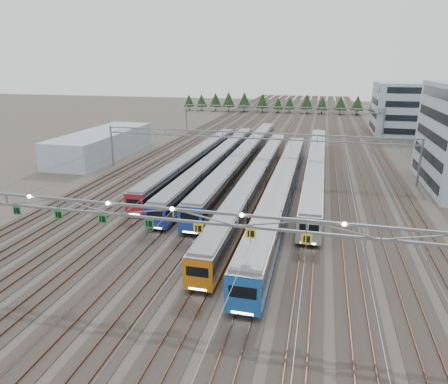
% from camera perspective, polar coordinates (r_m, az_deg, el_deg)
% --- Properties ---
extents(ground, '(400.00, 400.00, 0.00)m').
position_cam_1_polar(ground, '(37.62, -6.81, -13.63)').
color(ground, '#47423A').
rests_on(ground, ground).
extents(track_bed, '(54.00, 260.00, 5.42)m').
position_cam_1_polar(track_bed, '(131.64, 8.60, 9.86)').
color(track_bed, '#2D2823').
rests_on(track_bed, ground).
extents(train_a, '(2.63, 54.18, 3.42)m').
position_cam_1_polar(train_a, '(77.29, -3.98, 4.71)').
color(train_a, black).
rests_on(train_a, ground).
extents(train_b, '(2.75, 58.91, 3.57)m').
position_cam_1_polar(train_b, '(74.87, -0.98, 4.38)').
color(train_b, black).
rests_on(train_b, ground).
extents(train_c, '(3.00, 67.38, 3.92)m').
position_cam_1_polar(train_c, '(77.53, 2.98, 4.96)').
color(train_c, black).
rests_on(train_c, ground).
extents(train_d, '(2.76, 65.89, 3.60)m').
position_cam_1_polar(train_d, '(65.17, 4.83, 2.25)').
color(train_d, black).
rests_on(train_d, ground).
extents(train_e, '(3.04, 61.00, 3.96)m').
position_cam_1_polar(train_e, '(59.78, 8.33, 0.86)').
color(train_e, black).
rests_on(train_e, ground).
extents(train_f, '(2.85, 60.27, 3.72)m').
position_cam_1_polar(train_f, '(73.13, 12.95, 3.65)').
color(train_f, black).
rests_on(train_f, ground).
extents(gantry_near, '(56.36, 0.61, 8.08)m').
position_cam_1_polar(gantry_near, '(34.36, -7.38, -3.60)').
color(gantry_near, gray).
rests_on(gantry_near, ground).
extents(gantry_mid, '(56.36, 0.36, 8.00)m').
position_cam_1_polar(gantry_mid, '(72.06, 4.14, 7.34)').
color(gantry_mid, gray).
rests_on(gantry_mid, ground).
extents(gantry_far, '(56.36, 0.36, 8.00)m').
position_cam_1_polar(gantry_far, '(116.21, 7.99, 11.26)').
color(gantry_far, gray).
rests_on(gantry_far, ground).
extents(depot_bldg_north, '(22.00, 18.00, 14.39)m').
position_cam_1_polar(depot_bldg_north, '(127.72, 25.63, 10.67)').
color(depot_bldg_north, '#99AEB7').
rests_on(depot_bldg_north, ground).
extents(west_shed, '(10.00, 30.00, 5.42)m').
position_cam_1_polar(west_shed, '(91.66, -16.98, 6.56)').
color(west_shed, '#99AEB7').
rests_on(west_shed, ground).
extents(treeline, '(93.80, 5.60, 7.02)m').
position_cam_1_polar(treeline, '(168.51, 9.59, 12.49)').
color(treeline, '#332114').
rests_on(treeline, ground).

